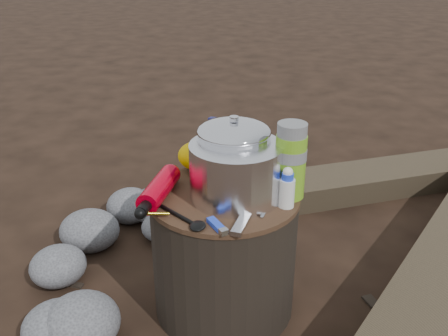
# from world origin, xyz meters

# --- Properties ---
(ground) EXTENTS (60.00, 60.00, 0.00)m
(ground) POSITION_xyz_m (0.00, 0.00, 0.00)
(ground) COLOR black
(ground) RESTS_ON ground
(stump) EXTENTS (0.43, 0.43, 0.40)m
(stump) POSITION_xyz_m (0.00, 0.00, 0.20)
(stump) COLOR black
(stump) RESTS_ON ground
(rock_ring) EXTENTS (0.39, 0.85, 0.17)m
(rock_ring) POSITION_xyz_m (-0.39, 0.17, 0.08)
(rock_ring) COLOR #5D5D62
(rock_ring) RESTS_ON ground
(log_small) EXTENTS (1.25, 0.70, 0.10)m
(log_small) POSITION_xyz_m (0.64, 0.88, 0.05)
(log_small) COLOR #3D3223
(log_small) RESTS_ON ground
(foil_windscreen) EXTENTS (0.26, 0.26, 0.16)m
(foil_windscreen) POSITION_xyz_m (0.03, -0.01, 0.48)
(foil_windscreen) COLOR silver
(foil_windscreen) RESTS_ON stump
(camping_pot) EXTENTS (0.21, 0.21, 0.21)m
(camping_pot) POSITION_xyz_m (0.02, 0.05, 0.50)
(camping_pot) COLOR silver
(camping_pot) RESTS_ON stump
(fuel_bottle) EXTENTS (0.09, 0.26, 0.06)m
(fuel_bottle) POSITION_xyz_m (-0.18, -0.05, 0.43)
(fuel_bottle) COLOR red
(fuel_bottle) RESTS_ON stump
(thermos) EXTENTS (0.09, 0.09, 0.21)m
(thermos) POSITION_xyz_m (0.18, 0.01, 0.51)
(thermos) COLOR #71AF20
(thermos) RESTS_ON stump
(travel_mug) EXTENTS (0.07, 0.07, 0.11)m
(travel_mug) POSITION_xyz_m (0.09, 0.12, 0.45)
(travel_mug) COLOR black
(travel_mug) RESTS_ON stump
(stuff_sack) EXTENTS (0.14, 0.11, 0.09)m
(stuff_sack) POSITION_xyz_m (-0.09, 0.16, 0.44)
(stuff_sack) COLOR #F6BA00
(stuff_sack) RESTS_ON stump
(food_pouch) EXTENTS (0.13, 0.05, 0.16)m
(food_pouch) POSITION_xyz_m (-0.01, 0.18, 0.48)
(food_pouch) COLOR #161751
(food_pouch) RESTS_ON stump
(lighter) EXTENTS (0.06, 0.08, 0.01)m
(lighter) POSITION_xyz_m (-0.00, -0.18, 0.41)
(lighter) COLOR blue
(lighter) RESTS_ON stump
(multitool) EXTENTS (0.05, 0.10, 0.01)m
(multitool) POSITION_xyz_m (0.06, -0.17, 0.40)
(multitool) COLOR #B7B7BD
(multitool) RESTS_ON stump
(pot_grabber) EXTENTS (0.07, 0.12, 0.01)m
(pot_grabber) POSITION_xyz_m (0.13, -0.07, 0.40)
(pot_grabber) COLOR #B7B7BD
(pot_grabber) RESTS_ON stump
(spork) EXTENTS (0.15, 0.13, 0.01)m
(spork) POSITION_xyz_m (-0.10, -0.14, 0.40)
(spork) COLOR black
(spork) RESTS_ON stump
(squeeze_bottle) EXTENTS (0.04, 0.04, 0.10)m
(squeeze_bottle) POSITION_xyz_m (0.18, -0.05, 0.45)
(squeeze_bottle) COLOR white
(squeeze_bottle) RESTS_ON stump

